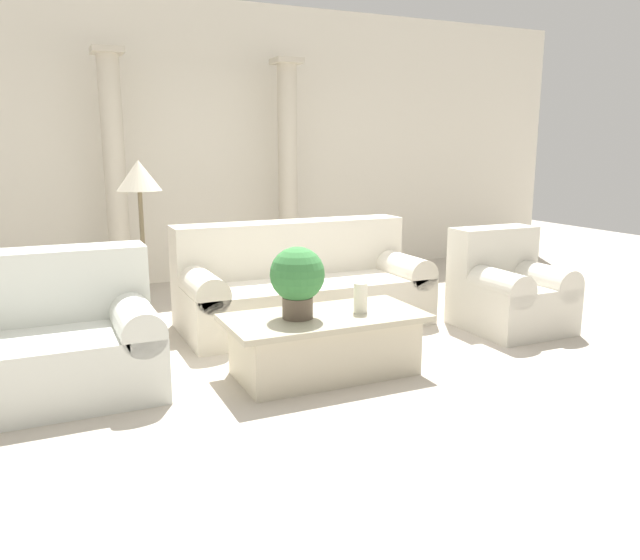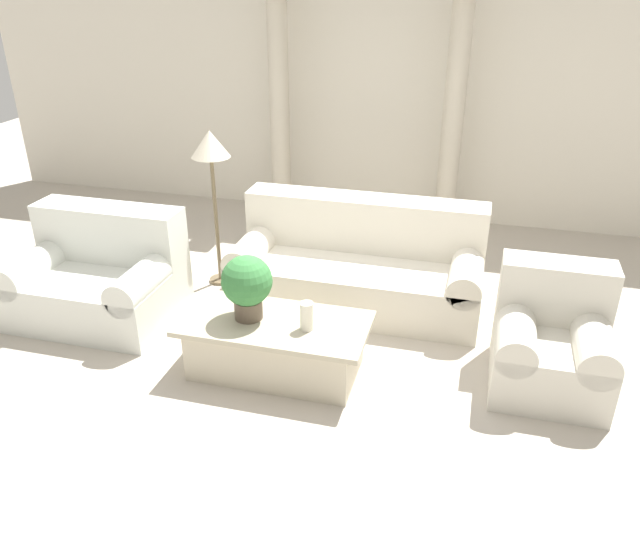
# 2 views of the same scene
# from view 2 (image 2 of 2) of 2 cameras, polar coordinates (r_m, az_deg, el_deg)

# --- Properties ---
(ground_plane) EXTENTS (16.00, 16.00, 0.00)m
(ground_plane) POSITION_cam_2_polar(r_m,az_deg,el_deg) (5.08, -1.08, -5.89)
(ground_plane) COLOR #BCB2A3
(wall_back) EXTENTS (10.00, 0.06, 3.20)m
(wall_back) POSITION_cam_2_polar(r_m,az_deg,el_deg) (7.44, 5.85, 17.82)
(wall_back) COLOR silver
(wall_back) RESTS_ON ground_plane
(sofa_long) EXTENTS (2.17, 0.97, 0.90)m
(sofa_long) POSITION_cam_2_polar(r_m,az_deg,el_deg) (5.60, 3.55, 1.45)
(sofa_long) COLOR beige
(sofa_long) RESTS_ON ground_plane
(loveseat) EXTENTS (1.32, 0.97, 0.90)m
(loveseat) POSITION_cam_2_polar(r_m,az_deg,el_deg) (5.69, -19.45, 0.41)
(loveseat) COLOR silver
(loveseat) RESTS_ON ground_plane
(coffee_table) EXTENTS (1.38, 0.69, 0.43)m
(coffee_table) POSITION_cam_2_polar(r_m,az_deg,el_deg) (4.67, -4.08, -5.99)
(coffee_table) COLOR beige
(coffee_table) RESTS_ON ground_plane
(potted_plant) EXTENTS (0.37, 0.37, 0.49)m
(potted_plant) POSITION_cam_2_polar(r_m,az_deg,el_deg) (4.49, -6.69, -0.35)
(potted_plant) COLOR brown
(potted_plant) RESTS_ON coffee_table
(pillar_candle) EXTENTS (0.10, 0.10, 0.21)m
(pillar_candle) POSITION_cam_2_polar(r_m,az_deg,el_deg) (4.40, -1.23, -3.32)
(pillar_candle) COLOR silver
(pillar_candle) RESTS_ON coffee_table
(floor_lamp) EXTENTS (0.35, 0.35, 1.47)m
(floor_lamp) POSITION_cam_2_polar(r_m,az_deg,el_deg) (5.70, -9.95, 11.27)
(floor_lamp) COLOR brown
(floor_lamp) RESTS_ON ground_plane
(column_left) EXTENTS (0.32, 0.32, 2.54)m
(column_left) POSITION_cam_2_polar(r_m,az_deg,el_deg) (7.32, -3.72, 15.36)
(column_left) COLOR beige
(column_left) RESTS_ON ground_plane
(column_right) EXTENTS (0.32, 0.32, 2.54)m
(column_right) POSITION_cam_2_polar(r_m,az_deg,el_deg) (6.96, 12.08, 14.25)
(column_right) COLOR beige
(column_right) RESTS_ON ground_plane
(armchair) EXTENTS (0.79, 0.85, 0.87)m
(armchair) POSITION_cam_2_polar(r_m,az_deg,el_deg) (4.77, 20.39, -5.13)
(armchair) COLOR beige
(armchair) RESTS_ON ground_plane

